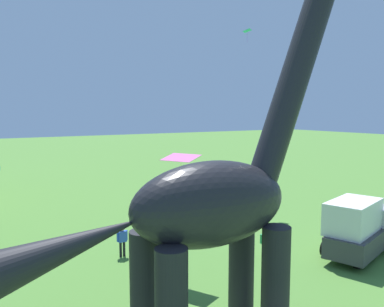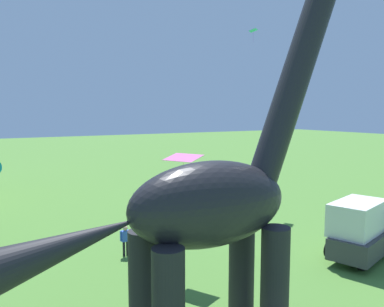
{
  "view_description": "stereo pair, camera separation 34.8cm",
  "coord_description": "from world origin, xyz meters",
  "px_view_note": "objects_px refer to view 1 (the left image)",
  "views": [
    {
      "loc": [
        -6.94,
        -6.45,
        7.98
      ],
      "look_at": [
        0.48,
        5.75,
        6.44
      ],
      "focal_mm": 36.98,
      "sensor_mm": 36.0,
      "label": 1
    },
    {
      "loc": [
        -6.65,
        -6.62,
        7.98
      ],
      "look_at": [
        0.48,
        5.75,
        6.44
      ],
      "focal_mm": 36.98,
      "sensor_mm": 36.0,
      "label": 2
    }
  ],
  "objects_px": {
    "parked_box_truck": "(360,227)",
    "person_far_spectator": "(122,238)",
    "person_vendor_side": "(264,240)",
    "kite_mid_left": "(247,31)",
    "kite_high_left": "(181,158)",
    "dinosaur_sculpture": "(210,204)"
  },
  "relations": [
    {
      "from": "parked_box_truck",
      "to": "kite_high_left",
      "type": "xyz_separation_m",
      "value": [
        -9.41,
        3.36,
        4.07
      ]
    },
    {
      "from": "person_far_spectator",
      "to": "kite_mid_left",
      "type": "bearing_deg",
      "value": -26.93
    },
    {
      "from": "person_vendor_side",
      "to": "kite_mid_left",
      "type": "bearing_deg",
      "value": 33.24
    },
    {
      "from": "parked_box_truck",
      "to": "person_far_spectator",
      "type": "bearing_deg",
      "value": 131.68
    },
    {
      "from": "kite_mid_left",
      "to": "dinosaur_sculpture",
      "type": "bearing_deg",
      "value": -131.91
    },
    {
      "from": "parked_box_truck",
      "to": "person_far_spectator",
      "type": "relative_size",
      "value": 3.54
    },
    {
      "from": "person_far_spectator",
      "to": "person_vendor_side",
      "type": "height_order",
      "value": "person_far_spectator"
    },
    {
      "from": "parked_box_truck",
      "to": "person_vendor_side",
      "type": "height_order",
      "value": "parked_box_truck"
    },
    {
      "from": "dinosaur_sculpture",
      "to": "kite_mid_left",
      "type": "distance_m",
      "value": 24.61
    },
    {
      "from": "person_vendor_side",
      "to": "parked_box_truck",
      "type": "bearing_deg",
      "value": -52.88
    },
    {
      "from": "person_far_spectator",
      "to": "kite_mid_left",
      "type": "height_order",
      "value": "kite_mid_left"
    },
    {
      "from": "dinosaur_sculpture",
      "to": "kite_mid_left",
      "type": "relative_size",
      "value": 12.76
    },
    {
      "from": "dinosaur_sculpture",
      "to": "person_vendor_side",
      "type": "height_order",
      "value": "dinosaur_sculpture"
    },
    {
      "from": "dinosaur_sculpture",
      "to": "parked_box_truck",
      "type": "relative_size",
      "value": 2.31
    },
    {
      "from": "person_far_spectator",
      "to": "kite_high_left",
      "type": "distance_m",
      "value": 6.07
    },
    {
      "from": "person_far_spectator",
      "to": "kite_mid_left",
      "type": "relative_size",
      "value": 1.56
    },
    {
      "from": "person_vendor_side",
      "to": "kite_mid_left",
      "type": "distance_m",
      "value": 19.49
    },
    {
      "from": "kite_mid_left",
      "to": "parked_box_truck",
      "type": "bearing_deg",
      "value": -102.92
    },
    {
      "from": "parked_box_truck",
      "to": "person_far_spectator",
      "type": "xyz_separation_m",
      "value": [
        -11.2,
        6.77,
        -0.63
      ]
    },
    {
      "from": "person_vendor_side",
      "to": "kite_mid_left",
      "type": "relative_size",
      "value": 1.39
    },
    {
      "from": "person_far_spectator",
      "to": "kite_high_left",
      "type": "relative_size",
      "value": 0.82
    },
    {
      "from": "parked_box_truck",
      "to": "kite_high_left",
      "type": "distance_m",
      "value": 10.79
    }
  ]
}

